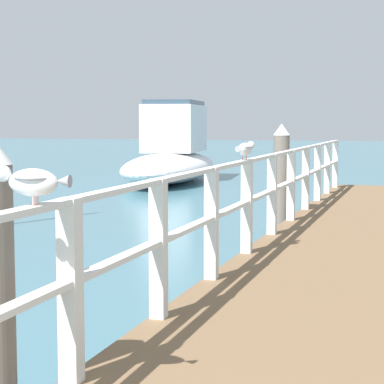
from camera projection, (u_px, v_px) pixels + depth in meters
pier_deck at (368, 269)px, 9.27m from camera, size 2.89×18.64×0.52m
pier_railing at (260, 190)px, 9.59m from camera, size 0.12×17.16×1.12m
dock_piling_far at (281, 182)px, 13.07m from camera, size 0.29×0.29×2.05m
seagull_foreground at (32, 181)px, 3.98m from camera, size 0.48×0.19×0.21m
seagull_background at (245, 148)px, 8.69m from camera, size 0.21×0.48×0.21m
boat_1 at (171, 154)px, 25.91m from camera, size 3.73×8.60×2.82m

